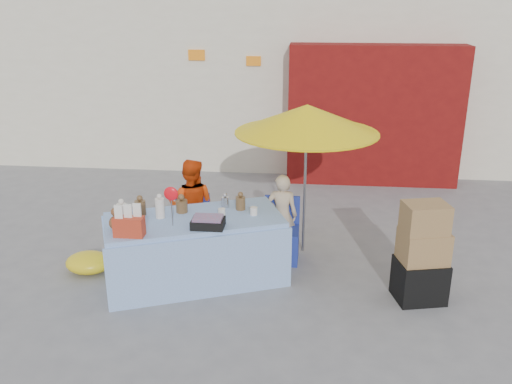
# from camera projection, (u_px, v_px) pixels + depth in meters

# --- Properties ---
(ground) EXTENTS (80.00, 80.00, 0.00)m
(ground) POSITION_uv_depth(u_px,v_px,m) (225.00, 281.00, 6.87)
(ground) COLOR slate
(ground) RESTS_ON ground
(backdrop) EXTENTS (14.00, 8.00, 7.80)m
(backdrop) POSITION_uv_depth(u_px,v_px,m) (293.00, 10.00, 12.80)
(backdrop) COLOR silver
(backdrop) RESTS_ON ground
(market_table) EXTENTS (2.42, 1.76, 1.33)m
(market_table) POSITION_uv_depth(u_px,v_px,m) (195.00, 248.00, 6.78)
(market_table) COLOR #9AC2F7
(market_table) RESTS_ON ground
(chair_left) EXTENTS (0.49, 0.48, 0.85)m
(chair_left) POSITION_uv_depth(u_px,v_px,m) (191.00, 238.00, 7.49)
(chair_left) COLOR navy
(chair_left) RESTS_ON ground
(chair_right) EXTENTS (0.49, 0.48, 0.85)m
(chair_right) POSITION_uv_depth(u_px,v_px,m) (281.00, 242.00, 7.37)
(chair_right) COLOR navy
(chair_right) RESTS_ON ground
(vendor_orange) EXTENTS (0.66, 0.52, 1.35)m
(vendor_orange) POSITION_uv_depth(u_px,v_px,m) (191.00, 206.00, 7.47)
(vendor_orange) COLOR #DD3E0B
(vendor_orange) RESTS_ON ground
(vendor_beige) EXTENTS (0.43, 0.29, 1.17)m
(vendor_beige) POSITION_uv_depth(u_px,v_px,m) (282.00, 216.00, 7.38)
(vendor_beige) COLOR tan
(vendor_beige) RESTS_ON ground
(umbrella) EXTENTS (1.90, 1.90, 2.09)m
(umbrella) POSITION_uv_depth(u_px,v_px,m) (307.00, 120.00, 7.05)
(umbrella) COLOR gray
(umbrella) RESTS_ON ground
(box_stack) EXTENTS (0.64, 0.56, 1.22)m
(box_stack) POSITION_uv_depth(u_px,v_px,m) (422.00, 256.00, 6.27)
(box_stack) COLOR black
(box_stack) RESTS_ON ground
(tarp_bundle) EXTENTS (0.71, 0.63, 0.27)m
(tarp_bundle) POSITION_uv_depth(u_px,v_px,m) (89.00, 262.00, 7.06)
(tarp_bundle) COLOR yellow
(tarp_bundle) RESTS_ON ground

